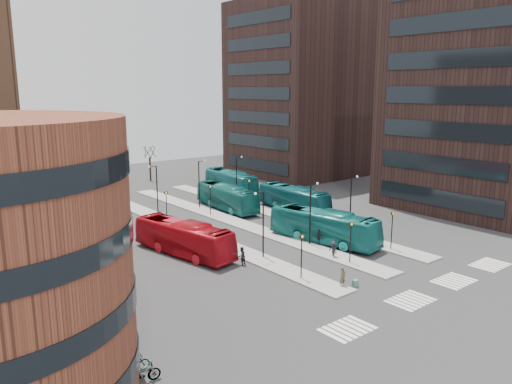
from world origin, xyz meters
TOP-DOWN VIEW (x-y plane):
  - ground at (0.00, 0.00)m, footprint 160.00×160.00m
  - island_left at (-4.00, 30.00)m, footprint 2.50×45.00m
  - island_mid at (2.00, 30.00)m, footprint 2.50×45.00m
  - island_right at (8.00, 30.00)m, footprint 2.50×45.00m
  - suitcase at (-2.11, 8.27)m, footprint 0.46×0.38m
  - red_bus at (-8.47, 23.50)m, footprint 4.62×11.76m
  - teal_bus_a at (4.44, 17.84)m, footprint 4.67×12.21m
  - teal_bus_b at (5.16, 35.48)m, footprint 3.60×11.58m
  - teal_bus_c at (11.27, 29.48)m, footprint 3.25×11.47m
  - teal_bus_d at (12.06, 44.04)m, footprint 4.01×11.86m
  - traveller at (-2.97, 8.83)m, footprint 0.64×0.45m
  - commuter_a at (-6.06, 17.76)m, footprint 0.91×0.78m
  - commuter_b at (3.17, 17.26)m, footprint 0.48×1.04m
  - commuter_c at (1.60, 14.01)m, footprint 0.75×1.12m
  - bicycle_near at (-21.00, 6.85)m, footprint 2.02×1.05m
  - bicycle_mid at (-21.00, 6.77)m, footprint 1.91×0.87m
  - bicycle_far at (-21.00, 8.01)m, footprint 1.89×0.81m
  - crosswalk_stripes at (1.75, 4.00)m, footprint 22.35×2.40m
  - tower_near at (31.98, 16.00)m, footprint 20.12×20.00m
  - tower_far at (31.98, 50.00)m, footprint 20.12×20.00m
  - sign_poles at (1.60, 23.00)m, footprint 12.45×22.12m
  - lamp_posts at (2.64, 28.00)m, footprint 14.04×20.24m
  - bare_trees at (2.67, 62.67)m, footprint 10.97×8.14m

SIDE VIEW (x-z plane):
  - ground at x=0.00m, z-range 0.00..0.00m
  - crosswalk_stripes at x=1.75m, z-range 0.00..0.01m
  - island_left at x=-4.00m, z-range 0.00..0.15m
  - island_mid at x=2.00m, z-range 0.00..0.15m
  - island_right at x=8.00m, z-range 0.00..0.15m
  - suitcase at x=-2.11m, z-range 0.00..0.54m
  - bicycle_far at x=-21.00m, z-range 0.00..0.96m
  - bicycle_near at x=-21.00m, z-range 0.00..1.01m
  - bicycle_mid at x=-21.00m, z-range 0.00..1.11m
  - commuter_c at x=1.60m, z-range 0.00..1.60m
  - commuter_a at x=-6.06m, z-range 0.00..1.65m
  - traveller at x=-2.97m, z-range 0.00..1.66m
  - commuter_b at x=3.17m, z-range 0.00..1.74m
  - teal_bus_c at x=11.27m, z-range 0.00..3.16m
  - teal_bus_b at x=5.16m, z-range 0.00..3.17m
  - red_bus at x=-8.47m, z-range 0.00..3.19m
  - teal_bus_d at x=12.06m, z-range 0.00..3.24m
  - teal_bus_a at x=4.44m, z-range 0.00..3.32m
  - sign_poles at x=1.60m, z-range 0.58..4.23m
  - bare_trees at x=2.67m, z-range -0.22..5.67m
  - lamp_posts at x=2.64m, z-range 0.52..6.64m
  - tower_near at x=31.98m, z-range 0.00..30.00m
  - tower_far at x=31.98m, z-range 0.00..30.00m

